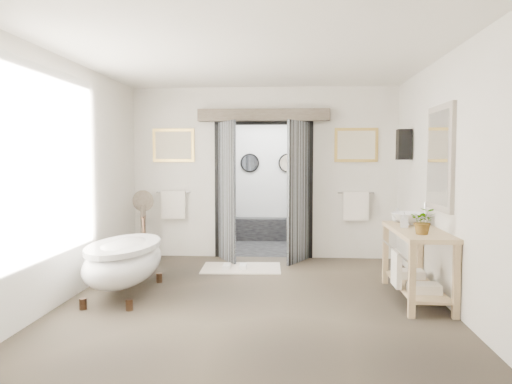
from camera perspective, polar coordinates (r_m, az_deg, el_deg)
ground_plane at (r=6.24m, az=-0.39°, el=-11.91°), size 5.00×5.00×0.00m
room_shell at (r=5.88m, az=-0.84°, el=5.45°), size 4.52×5.02×2.91m
shower_room at (r=10.02m, az=1.34°, el=-0.67°), size 2.22×2.01×2.51m
back_wall_dressing at (r=8.31m, az=0.82°, el=2.95°), size 3.82×0.77×2.52m
clawfoot_tub at (r=6.45m, az=-14.81°, el=-7.57°), size 0.81×1.80×0.88m
vanity at (r=6.32m, az=17.70°, el=-7.17°), size 0.57×1.60×0.85m
pedestal_mirror at (r=8.38m, az=-12.74°, el=-4.39°), size 0.35×0.23×1.18m
rug at (r=7.78m, az=-1.68°, el=-8.67°), size 1.23×0.85×0.01m
slippers at (r=7.76m, az=-2.43°, el=-8.46°), size 0.36×0.27×0.05m
basin at (r=6.65m, az=17.09°, el=-2.94°), size 0.48×0.48×0.16m
plant at (r=5.84m, az=18.60°, el=-3.16°), size 0.33×0.31×0.30m
soap_bottle_a at (r=6.37m, az=16.59°, el=-3.03°), size 0.10×0.10×0.20m
soap_bottle_b at (r=6.88m, az=15.89°, el=-2.55°), size 0.17×0.17×0.19m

